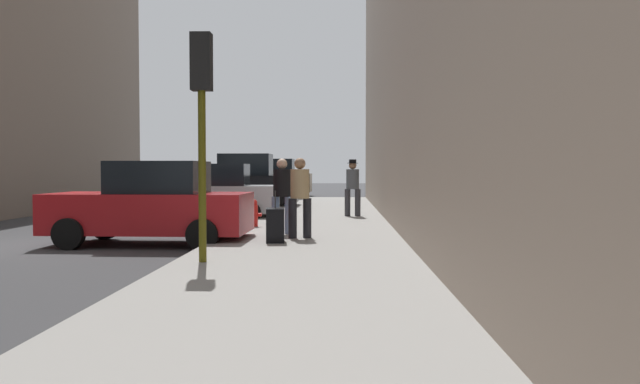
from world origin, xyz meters
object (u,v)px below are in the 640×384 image
object	(u,v)px
parked_bronze_suv	(274,179)
rolling_suitcase	(275,225)
fire_hydrant	(254,213)
parked_red_hatchback	(152,205)
pedestrian_in_jeans	(282,192)
parked_silver_sedan	(212,194)
traffic_light	(202,97)
pedestrian_with_beanie	(353,185)
parked_black_suv	(242,184)
pedestrian_in_tan_coat	(300,193)
parked_dark_green_sedan	(261,185)

from	to	relation	value
parked_bronze_suv	rolling_suitcase	distance (m)	25.24
rolling_suitcase	fire_hydrant	bearing A→B (deg)	105.07
parked_red_hatchback	pedestrian_in_jeans	bearing A→B (deg)	18.98
parked_red_hatchback	parked_bronze_suv	world-z (taller)	parked_bronze_suv
parked_silver_sedan	traffic_light	distance (m)	10.05
parked_red_hatchback	fire_hydrant	distance (m)	3.26
pedestrian_with_beanie	rolling_suitcase	size ratio (longest dim) A/B	1.71
parked_black_suv	parked_red_hatchback	bearing A→B (deg)	-90.00
fire_hydrant	pedestrian_in_jeans	world-z (taller)	pedestrian_in_jeans
parked_bronze_suv	pedestrian_in_jeans	size ratio (longest dim) A/B	2.72
fire_hydrant	pedestrian_with_beanie	bearing A→B (deg)	54.32
pedestrian_in_tan_coat	traffic_light	bearing A→B (deg)	-110.81
fire_hydrant	parked_dark_green_sedan	bearing A→B (deg)	96.68
fire_hydrant	pedestrian_in_jeans	xyz separation A→B (m)	(0.90, -1.77, 0.61)
pedestrian_with_beanie	parked_bronze_suv	bearing A→B (deg)	103.75
parked_bronze_suv	pedestrian_with_beanie	distance (m)	18.57
parked_bronze_suv	pedestrian_with_beanie	bearing A→B (deg)	-76.25
rolling_suitcase	pedestrian_with_beanie	bearing A→B (deg)	76.49
parked_red_hatchback	parked_black_suv	distance (m)	12.23
parked_silver_sedan	traffic_light	xyz separation A→B (m)	(1.85, -9.69, 1.91)
parked_bronze_suv	parked_dark_green_sedan	bearing A→B (deg)	-90.00
parked_bronze_suv	parked_red_hatchback	bearing A→B (deg)	-90.00
parked_red_hatchback	parked_dark_green_sedan	distance (m)	18.10
traffic_light	pedestrian_in_tan_coat	size ratio (longest dim) A/B	2.11
parked_red_hatchback	parked_dark_green_sedan	bearing A→B (deg)	90.00
parked_bronze_suv	pedestrian_in_tan_coat	bearing A→B (deg)	-82.58
fire_hydrant	rolling_suitcase	distance (m)	3.53
parked_dark_green_sedan	pedestrian_with_beanie	world-z (taller)	pedestrian_with_beanie
pedestrian_with_beanie	rolling_suitcase	distance (m)	7.27
parked_red_hatchback	parked_bronze_suv	distance (m)	24.37
parked_dark_green_sedan	rolling_suitcase	world-z (taller)	parked_dark_green_sedan
parked_bronze_suv	parked_silver_sedan	bearing A→B (deg)	-90.00
parked_silver_sedan	traffic_light	bearing A→B (deg)	-79.17
parked_silver_sedan	rolling_suitcase	distance (m)	7.49
parked_silver_sedan	parked_bronze_suv	xyz separation A→B (m)	(-0.00, 18.11, 0.18)
traffic_light	pedestrian_with_beanie	size ratio (longest dim) A/B	2.03
fire_hydrant	traffic_light	distance (m)	6.53
fire_hydrant	pedestrian_with_beanie	distance (m)	4.52
parked_silver_sedan	pedestrian_in_jeans	size ratio (longest dim) A/B	2.48
pedestrian_with_beanie	parked_dark_green_sedan	bearing A→B (deg)	110.57
pedestrian_in_tan_coat	fire_hydrant	bearing A→B (deg)	117.18
rolling_suitcase	parked_red_hatchback	bearing A→B (deg)	165.35
parked_black_suv	pedestrian_in_tan_coat	bearing A→B (deg)	-75.43
parked_red_hatchback	pedestrian_in_jeans	world-z (taller)	pedestrian_in_jeans
traffic_light	parked_silver_sedan	bearing A→B (deg)	100.83
parked_dark_green_sedan	traffic_light	size ratio (longest dim) A/B	1.17
parked_red_hatchback	fire_hydrant	bearing A→B (deg)	56.23
rolling_suitcase	parked_dark_green_sedan	bearing A→B (deg)	98.23
parked_dark_green_sedan	pedestrian_in_tan_coat	world-z (taller)	pedestrian_in_tan_coat
parked_red_hatchback	parked_bronze_suv	xyz separation A→B (m)	(-0.00, 24.37, 0.18)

